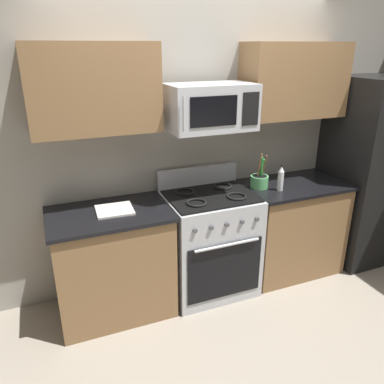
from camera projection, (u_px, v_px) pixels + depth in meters
ground_plane at (243, 332)px, 2.99m from camera, size 16.00×16.00×0.00m
wall_back at (193, 142)px, 3.42m from camera, size 8.00×0.10×2.60m
counter_left at (113, 263)px, 3.09m from camera, size 0.95×0.63×0.91m
range_oven at (209, 242)px, 3.39m from camera, size 0.76×0.67×1.09m
counter_right at (290, 227)px, 3.70m from camera, size 0.96×0.63×0.91m
refrigerator at (372, 171)px, 3.84m from camera, size 0.86×0.74×1.85m
microwave at (210, 107)px, 2.98m from camera, size 0.69×0.44×0.36m
upper_cabinets_left at (94, 89)px, 2.73m from camera, size 0.94×0.34×0.64m
upper_cabinets_right at (294, 81)px, 3.34m from camera, size 0.95×0.34×0.64m
utensil_crock at (259, 181)px, 3.41m from camera, size 0.16×0.16×0.31m
cutting_board at (115, 210)px, 2.95m from camera, size 0.29×0.27×0.02m
bottle_vinegar at (281, 179)px, 3.33m from camera, size 0.05×0.05×0.24m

